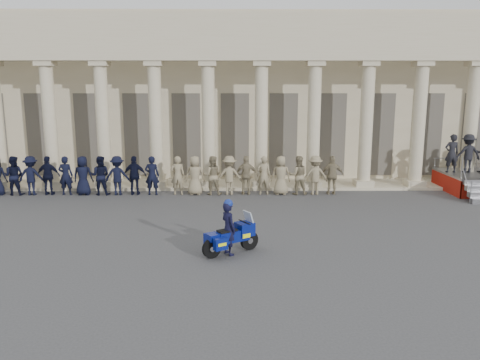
% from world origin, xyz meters
% --- Properties ---
extents(ground, '(90.00, 90.00, 0.00)m').
position_xyz_m(ground, '(0.00, 0.00, 0.00)').
color(ground, '#3D3D3F').
rests_on(ground, ground).
extents(building, '(40.00, 12.50, 9.00)m').
position_xyz_m(building, '(-0.00, 14.74, 4.52)').
color(building, '#C3B492').
rests_on(building, ground).
extents(officer_rank, '(19.55, 0.71, 1.86)m').
position_xyz_m(officer_rank, '(-4.57, 6.70, 0.93)').
color(officer_rank, black).
rests_on(officer_rank, ground).
extents(motorcycle, '(1.71, 1.34, 1.26)m').
position_xyz_m(motorcycle, '(-0.08, -1.51, 0.54)').
color(motorcycle, black).
rests_on(motorcycle, ground).
extents(rider, '(0.65, 0.71, 1.73)m').
position_xyz_m(rider, '(-0.17, -1.57, 0.86)').
color(rider, black).
rests_on(rider, ground).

